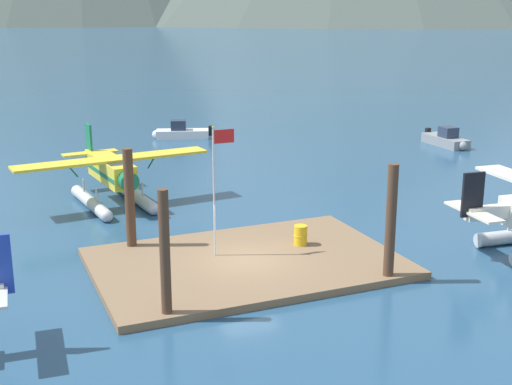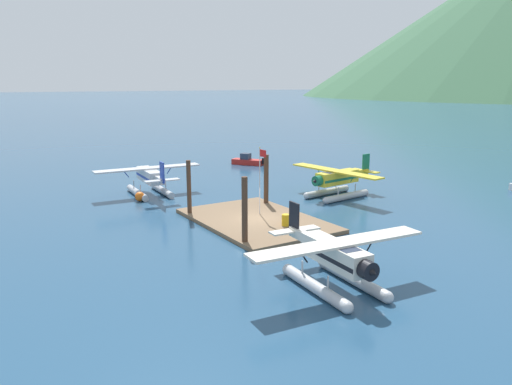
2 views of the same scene
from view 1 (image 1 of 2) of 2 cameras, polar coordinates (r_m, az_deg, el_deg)
name	(u,v)px [view 1 (image 1 of 2)]	position (r m, az deg, el deg)	size (l,w,h in m)	color
ground_plane	(246,266)	(28.94, -0.79, -6.09)	(1200.00, 1200.00, 0.00)	navy
dock_platform	(246,263)	(28.88, -0.79, -5.81)	(12.43, 8.30, 0.30)	brown
piling_near_left	(165,257)	(23.52, -7.50, -5.25)	(0.36, 0.36, 4.68)	#4C3323
piling_near_right	(391,224)	(27.02, 11.02, -2.60)	(0.40, 0.40, 4.75)	#4C3323
piling_far_left	(130,201)	(30.35, -10.35, -0.71)	(0.43, 0.43, 4.63)	#4C3323
flagpole	(217,175)	(28.39, -3.24, 1.43)	(0.95, 0.10, 5.50)	silver
fuel_drum	(301,235)	(30.48, 3.68, -3.52)	(0.62, 0.62, 0.88)	gold
seaplane_yellow_bow_left	(112,177)	(37.93, -11.73, 1.26)	(10.49, 7.95, 3.84)	#B7BABF
boat_grey_open_east	(446,140)	(55.37, 15.39, 4.22)	(1.57, 4.89, 1.50)	gray
boat_white_open_north	(181,132)	(56.75, -6.22, 4.93)	(4.71, 2.76, 1.50)	silver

